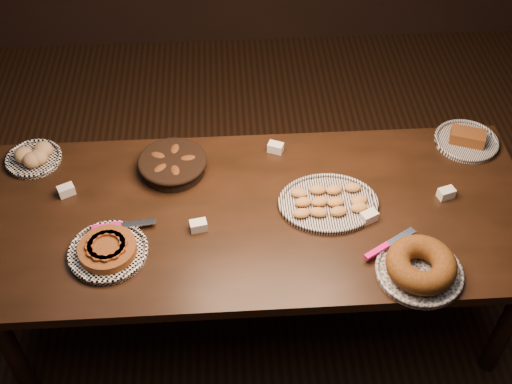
{
  "coord_description": "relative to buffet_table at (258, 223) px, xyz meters",
  "views": [
    {
      "loc": [
        -0.12,
        -1.85,
        2.8
      ],
      "look_at": [
        -0.01,
        0.05,
        0.82
      ],
      "focal_mm": 45.0,
      "sensor_mm": 36.0,
      "label": 1
    }
  ],
  "objects": [
    {
      "name": "croissant_basket",
      "position": [
        -0.37,
        0.27,
        0.12
      ],
      "size": [
        0.31,
        0.31,
        0.08
      ],
      "rotation": [
        0.0,
        0.0,
        0.02
      ],
      "color": "black",
      "rests_on": "buffet_table"
    },
    {
      "name": "bread_roll_plate",
      "position": [
        -1.01,
        0.37,
        0.11
      ],
      "size": [
        0.26,
        0.26,
        0.08
      ],
      "rotation": [
        0.0,
        0.0,
        0.11
      ],
      "color": "white",
      "rests_on": "buffet_table"
    },
    {
      "name": "madeleine_platter",
      "position": [
        0.31,
        0.02,
        0.09
      ],
      "size": [
        0.43,
        0.35,
        0.05
      ],
      "rotation": [
        0.0,
        0.0,
        -0.29
      ],
      "color": "black",
      "rests_on": "buffet_table"
    },
    {
      "name": "apple_tart_plate",
      "position": [
        -0.62,
        -0.19,
        0.1
      ],
      "size": [
        0.35,
        0.33,
        0.06
      ],
      "rotation": [
        0.0,
        0.0,
        0.08
      ],
      "color": "white",
      "rests_on": "buffet_table"
    },
    {
      "name": "ground",
      "position": [
        0.0,
        0.0,
        -0.68
      ],
      "size": [
        5.0,
        5.0,
        0.0
      ],
      "primitive_type": "plane",
      "color": "black",
      "rests_on": "ground"
    },
    {
      "name": "bundt_cake_plate",
      "position": [
        0.61,
        -0.37,
        0.12
      ],
      "size": [
        0.38,
        0.39,
        0.11
      ],
      "rotation": [
        0.0,
        0.0,
        0.06
      ],
      "color": "black",
      "rests_on": "buffet_table"
    },
    {
      "name": "tent_cards",
      "position": [
        0.06,
        0.08,
        0.1
      ],
      "size": [
        1.75,
        0.53,
        0.04
      ],
      "color": "white",
      "rests_on": "buffet_table"
    },
    {
      "name": "buffet_table",
      "position": [
        0.0,
        0.0,
        0.0
      ],
      "size": [
        2.4,
        1.0,
        0.75
      ],
      "color": "black",
      "rests_on": "ground"
    },
    {
      "name": "loaf_plate",
      "position": [
        1.02,
        0.38,
        0.09
      ],
      "size": [
        0.3,
        0.3,
        0.07
      ],
      "rotation": [
        0.0,
        0.0,
        -0.36
      ],
      "color": "black",
      "rests_on": "buffet_table"
    }
  ]
}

